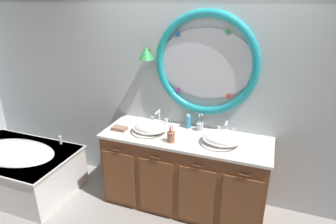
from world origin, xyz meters
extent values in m
plane|color=gray|center=(0.00, 0.00, 0.00)|extent=(14.00, 14.00, 0.00)
cube|color=silver|center=(0.00, 0.59, 1.30)|extent=(6.40, 0.08, 2.60)
ellipsoid|color=silver|center=(0.14, 0.54, 1.61)|extent=(1.04, 0.02, 0.75)
torus|color=teal|center=(0.14, 0.53, 1.61)|extent=(1.12, 0.08, 1.12)
cube|color=purple|center=(0.66, 0.52, 1.59)|extent=(0.04, 0.01, 0.04)
cube|color=green|center=(0.35, 0.52, 1.96)|extent=(0.05, 0.01, 0.05)
cube|color=#2866B7|center=(-0.17, 0.52, 1.91)|extent=(0.05, 0.01, 0.05)
cube|color=green|center=(-0.37, 0.52, 1.60)|extent=(0.05, 0.01, 0.05)
cube|color=purple|center=(-0.15, 0.52, 1.30)|extent=(0.05, 0.01, 0.05)
cube|color=red|center=(0.41, 0.52, 1.29)|extent=(0.05, 0.01, 0.05)
cylinder|color=#4C3823|center=(-0.50, 0.51, 1.73)|extent=(0.02, 0.09, 0.02)
cone|color=green|center=(-0.50, 0.46, 1.71)|extent=(0.17, 0.17, 0.14)
cube|color=brown|center=(0.03, 0.25, 0.43)|extent=(1.77, 0.61, 0.85)
cube|color=silver|center=(0.03, 0.25, 0.87)|extent=(1.81, 0.64, 0.03)
cube|color=silver|center=(0.03, 0.54, 0.79)|extent=(1.77, 0.02, 0.11)
cube|color=brown|center=(-0.64, -0.07, 0.38)|extent=(0.37, 0.02, 0.65)
cylinder|color=#422D1E|center=(-0.64, -0.08, 0.75)|extent=(0.10, 0.01, 0.01)
cube|color=brown|center=(-0.19, -0.07, 0.38)|extent=(0.37, 0.02, 0.65)
cylinder|color=#422D1E|center=(-0.19, -0.08, 0.75)|extent=(0.10, 0.01, 0.01)
cube|color=brown|center=(0.25, -0.07, 0.38)|extent=(0.37, 0.02, 0.65)
cylinder|color=#422D1E|center=(0.25, -0.08, 0.75)|extent=(0.10, 0.01, 0.01)
cube|color=brown|center=(0.69, -0.07, 0.38)|extent=(0.37, 0.02, 0.65)
cylinder|color=#422D1E|center=(0.69, -0.08, 0.75)|extent=(0.10, 0.01, 0.01)
cube|color=white|center=(-2.00, -0.19, 0.26)|extent=(1.40, 0.86, 0.52)
ellipsoid|color=white|center=(-2.00, -0.19, 0.47)|extent=(1.15, 0.67, 0.28)
cube|color=white|center=(-2.00, -0.19, 0.51)|extent=(1.43, 0.89, 0.02)
cylinder|color=silver|center=(-1.62, 0.18, 0.57)|extent=(0.04, 0.04, 0.11)
cylinder|color=silver|center=(-2.00, -0.19, 0.47)|extent=(0.04, 0.04, 0.01)
ellipsoid|color=white|center=(-0.37, 0.22, 0.94)|extent=(0.38, 0.28, 0.12)
torus|color=white|center=(-0.37, 0.22, 0.95)|extent=(0.40, 0.40, 0.02)
cylinder|color=silver|center=(-0.37, 0.22, 0.95)|extent=(0.03, 0.03, 0.01)
ellipsoid|color=white|center=(0.42, 0.22, 0.95)|extent=(0.38, 0.28, 0.12)
torus|color=white|center=(0.42, 0.22, 0.95)|extent=(0.40, 0.40, 0.02)
cylinder|color=silver|center=(0.42, 0.22, 0.95)|extent=(0.03, 0.03, 0.01)
cylinder|color=silver|center=(-0.37, 0.48, 0.89)|extent=(0.05, 0.05, 0.02)
cylinder|color=silver|center=(-0.37, 0.48, 0.97)|extent=(0.02, 0.02, 0.14)
sphere|color=silver|center=(-0.37, 0.48, 1.04)|extent=(0.03, 0.03, 0.03)
cylinder|color=silver|center=(-0.37, 0.41, 1.04)|extent=(0.02, 0.13, 0.02)
cylinder|color=silver|center=(-0.46, 0.48, 0.91)|extent=(0.04, 0.04, 0.06)
cylinder|color=silver|center=(-0.27, 0.48, 0.91)|extent=(0.04, 0.04, 0.06)
cube|color=silver|center=(-0.46, 0.48, 0.95)|extent=(0.05, 0.01, 0.01)
cube|color=silver|center=(-0.27, 0.48, 0.95)|extent=(0.05, 0.01, 0.01)
cylinder|color=silver|center=(0.42, 0.48, 0.89)|extent=(0.05, 0.05, 0.02)
cylinder|color=silver|center=(0.42, 0.48, 0.96)|extent=(0.02, 0.02, 0.12)
sphere|color=silver|center=(0.42, 0.48, 1.02)|extent=(0.03, 0.03, 0.03)
cylinder|color=silver|center=(0.42, 0.41, 1.02)|extent=(0.02, 0.12, 0.02)
cylinder|color=silver|center=(0.35, 0.48, 0.91)|extent=(0.04, 0.04, 0.06)
cylinder|color=silver|center=(0.50, 0.48, 0.91)|extent=(0.04, 0.04, 0.06)
cube|color=silver|center=(0.35, 0.48, 0.95)|extent=(0.05, 0.01, 0.01)
cube|color=silver|center=(0.50, 0.48, 0.95)|extent=(0.05, 0.01, 0.01)
cylinder|color=#996647|center=(-0.07, 0.07, 0.94)|extent=(0.08, 0.08, 0.10)
torus|color=#996647|center=(-0.07, 0.07, 0.99)|extent=(0.09, 0.09, 0.01)
cylinder|color=orange|center=(-0.06, 0.07, 0.98)|extent=(0.01, 0.04, 0.16)
cube|color=white|center=(-0.06, 0.07, 1.07)|extent=(0.02, 0.02, 0.02)
cylinder|color=#E0383D|center=(-0.08, 0.09, 0.98)|extent=(0.01, 0.02, 0.16)
cube|color=white|center=(-0.08, 0.09, 1.07)|extent=(0.02, 0.02, 0.02)
cylinder|color=purple|center=(-0.09, 0.06, 0.98)|extent=(0.03, 0.04, 0.16)
cube|color=white|center=(-0.09, 0.06, 1.07)|extent=(0.02, 0.03, 0.03)
cylinder|color=silver|center=(0.14, 0.44, 0.93)|extent=(0.07, 0.07, 0.09)
torus|color=silver|center=(0.14, 0.44, 0.97)|extent=(0.08, 0.08, 0.01)
cylinder|color=#E0383D|center=(0.16, 0.44, 0.98)|extent=(0.04, 0.04, 0.16)
cube|color=white|center=(0.16, 0.44, 1.07)|extent=(0.02, 0.02, 0.03)
cylinder|color=#19ADB2|center=(0.13, 0.44, 0.97)|extent=(0.03, 0.03, 0.15)
cube|color=white|center=(0.13, 0.44, 1.06)|extent=(0.02, 0.02, 0.03)
cylinder|color=#388EBC|center=(-0.01, 0.47, 0.95)|extent=(0.07, 0.07, 0.14)
cylinder|color=silver|center=(-0.01, 0.47, 1.03)|extent=(0.04, 0.04, 0.02)
cylinder|color=silver|center=(-0.01, 0.45, 1.05)|extent=(0.01, 0.04, 0.01)
cube|color=#936B56|center=(-0.71, 0.14, 0.89)|extent=(0.17, 0.11, 0.02)
cube|color=#936B56|center=(-0.71, 0.14, 0.91)|extent=(0.16, 0.10, 0.02)
camera|label=1|loc=(0.80, -2.39, 2.27)|focal=30.51mm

